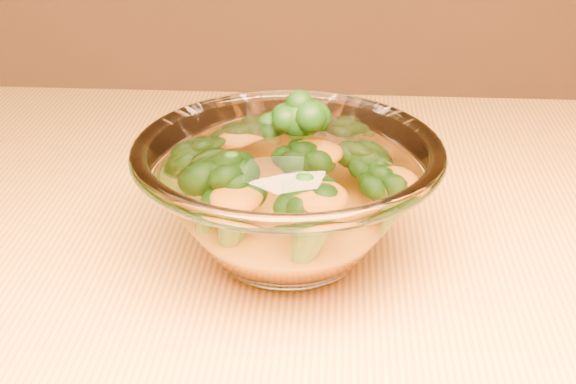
{
  "coord_description": "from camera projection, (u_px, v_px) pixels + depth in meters",
  "views": [
    {
      "loc": [
        0.1,
        -0.42,
        1.06
      ],
      "look_at": [
        0.07,
        0.06,
        0.8
      ],
      "focal_mm": 50.0,
      "sensor_mm": 36.0,
      "label": 1
    }
  ],
  "objects": [
    {
      "name": "glass_bowl",
      "position": [
        288.0,
        198.0,
        0.55
      ],
      "size": [
        0.21,
        0.21,
        0.09
      ],
      "color": "white",
      "rests_on": "table"
    },
    {
      "name": "broccoli_heap",
      "position": [
        282.0,
        173.0,
        0.56
      ],
      "size": [
        0.15,
        0.15,
        0.08
      ],
      "color": "black",
      "rests_on": "cheese_sauce"
    },
    {
      "name": "cheese_sauce",
      "position": [
        288.0,
        223.0,
        0.56
      ],
      "size": [
        0.11,
        0.11,
        0.03
      ],
      "primitive_type": "ellipsoid",
      "color": "orange",
      "rests_on": "glass_bowl"
    }
  ]
}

